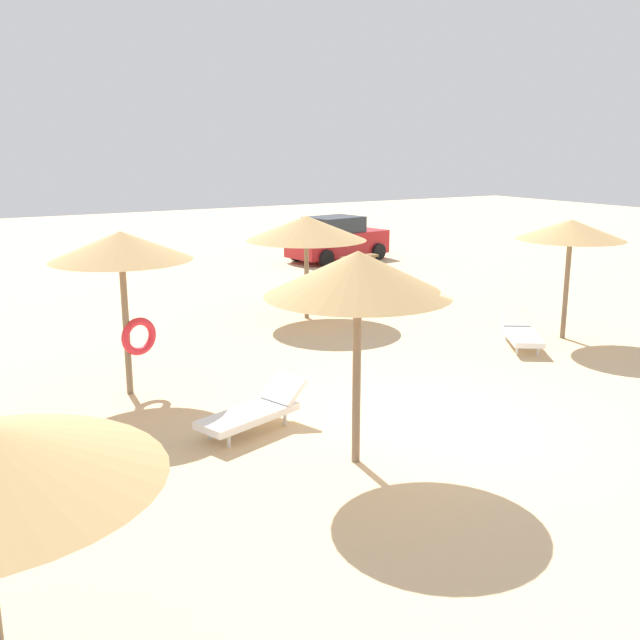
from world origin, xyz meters
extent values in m
plane|color=#DBBA8C|center=(0.00, 0.00, 0.00)|extent=(80.00, 80.00, 0.00)
cylinder|color=#75604C|center=(6.52, 2.83, 1.21)|extent=(0.12, 0.12, 2.42)
cone|color=tan|center=(6.52, 2.83, 2.55)|extent=(2.44, 2.44, 0.46)
cylinder|color=#75604C|center=(-1.41, -0.40, 1.26)|extent=(0.12, 0.12, 2.52)
cone|color=tan|center=(-1.41, -0.40, 2.73)|extent=(2.57, 2.57, 0.62)
cylinder|color=#75604C|center=(-3.36, 4.13, 1.28)|extent=(0.12, 0.12, 2.55)
cone|color=tan|center=(-3.36, 4.13, 2.71)|extent=(2.48, 2.48, 0.51)
torus|color=red|center=(-3.14, 4.13, 1.04)|extent=(0.71, 0.32, 0.70)
cylinder|color=#75604C|center=(2.34, 7.65, 1.07)|extent=(0.12, 0.12, 2.14)
cone|color=tan|center=(2.34, 7.65, 2.36)|extent=(3.09, 3.09, 0.62)
cube|color=white|center=(5.06, 2.71, 0.28)|extent=(1.48, 1.77, 0.12)
cube|color=white|center=(5.51, 3.38, 0.50)|extent=(0.81, 0.77, 0.38)
cylinder|color=silver|center=(5.22, 3.33, 0.11)|extent=(0.06, 0.06, 0.22)
cylinder|color=silver|center=(5.58, 3.09, 0.11)|extent=(0.06, 0.06, 0.22)
cylinder|color=silver|center=(4.55, 2.34, 0.11)|extent=(0.06, 0.06, 0.22)
cylinder|color=silver|center=(4.91, 2.09, 0.11)|extent=(0.06, 0.06, 0.22)
cube|color=white|center=(-2.28, 1.36, 0.28)|extent=(1.81, 1.13, 0.12)
cube|color=white|center=(-1.52, 1.60, 0.51)|extent=(0.66, 0.76, 0.40)
cylinder|color=silver|center=(-1.78, 1.75, 0.11)|extent=(0.06, 0.06, 0.22)
cylinder|color=silver|center=(-1.64, 1.33, 0.11)|extent=(0.06, 0.06, 0.22)
cylinder|color=silver|center=(-2.92, 1.39, 0.11)|extent=(0.06, 0.06, 0.22)
cylinder|color=silver|center=(-2.78, 0.97, 0.11)|extent=(0.06, 0.06, 0.22)
cube|color=brown|center=(7.78, 13.38, 0.45)|extent=(1.53, 0.54, 0.08)
cube|color=brown|center=(7.23, 13.32, 0.21)|extent=(0.15, 0.37, 0.41)
cube|color=brown|center=(8.33, 13.43, 0.21)|extent=(0.15, 0.37, 0.41)
cube|color=#B21E23|center=(8.17, 15.49, 0.67)|extent=(4.22, 2.33, 0.90)
cube|color=#262D38|center=(7.97, 15.46, 1.42)|extent=(2.23, 1.87, 0.60)
cylinder|color=black|center=(9.36, 16.58, 0.32)|extent=(0.67, 0.32, 0.64)
cylinder|color=black|center=(9.64, 14.84, 0.32)|extent=(0.67, 0.32, 0.64)
cylinder|color=black|center=(6.69, 16.14, 0.32)|extent=(0.67, 0.32, 0.64)
cylinder|color=black|center=(6.98, 14.40, 0.32)|extent=(0.67, 0.32, 0.64)
camera|label=1|loc=(-6.74, -8.43, 4.42)|focal=40.67mm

